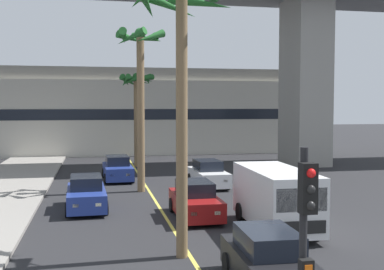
# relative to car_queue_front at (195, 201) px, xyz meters

# --- Properties ---
(lane_stripe_center) EXTENTS (0.14, 56.00, 0.01)m
(lane_stripe_center) POSITION_rel_car_queue_front_xyz_m (-1.24, 4.51, -0.72)
(lane_stripe_center) COLOR #DBCC4C
(lane_stripe_center) RESTS_ON ground
(pier_building_backdrop) EXTENTS (35.10, 8.04, 8.37)m
(pier_building_backdrop) POSITION_rel_car_queue_front_xyz_m (-1.24, 29.32, 3.40)
(pier_building_backdrop) COLOR beige
(pier_building_backdrop) RESTS_ON ground
(car_queue_front) EXTENTS (1.85, 4.11, 1.56)m
(car_queue_front) POSITION_rel_car_queue_front_xyz_m (0.00, 0.00, 0.00)
(car_queue_front) COLOR maroon
(car_queue_front) RESTS_ON ground
(car_queue_second) EXTENTS (1.94, 4.15, 1.56)m
(car_queue_second) POSITION_rel_car_queue_front_xyz_m (-4.62, 2.50, 0.00)
(car_queue_second) COLOR navy
(car_queue_second) RESTS_ON ground
(car_queue_third) EXTENTS (1.90, 4.14, 1.56)m
(car_queue_third) POSITION_rel_car_queue_front_xyz_m (2.36, 7.58, 0.00)
(car_queue_third) COLOR white
(car_queue_third) RESTS_ON ground
(car_queue_fourth) EXTENTS (1.94, 4.16, 1.56)m
(car_queue_fourth) POSITION_rel_car_queue_front_xyz_m (0.25, -8.32, 0.00)
(car_queue_fourth) COLOR black
(car_queue_fourth) RESTS_ON ground
(car_queue_fifth) EXTENTS (1.95, 4.16, 1.56)m
(car_queue_fifth) POSITION_rel_car_queue_front_xyz_m (-2.80, 11.06, 0.00)
(car_queue_fifth) COLOR navy
(car_queue_fifth) RESTS_ON ground
(delivery_van) EXTENTS (2.26, 5.30, 2.36)m
(delivery_van) POSITION_rel_car_queue_front_xyz_m (2.64, -2.58, 0.57)
(delivery_van) COLOR white
(delivery_van) RESTS_ON ground
(traffic_light_median_near) EXTENTS (0.24, 0.37, 4.20)m
(traffic_light_median_near) POSITION_rel_car_queue_front_xyz_m (-1.09, -13.39, 1.99)
(traffic_light_median_near) COLOR black
(traffic_light_median_near) RESTS_ON ground
(palm_tree_near_median) EXTENTS (2.80, 2.91, 9.05)m
(palm_tree_near_median) POSITION_rel_car_queue_front_xyz_m (-1.70, 6.70, 6.14)
(palm_tree_near_median) COLOR brown
(palm_tree_near_median) RESTS_ON ground
(palm_tree_mid_median) EXTENTS (3.52, 3.63, 8.77)m
(palm_tree_mid_median) POSITION_rel_car_queue_front_xyz_m (-1.54, -5.24, 6.48)
(palm_tree_mid_median) COLOR brown
(palm_tree_mid_median) RESTS_ON ground
(palm_tree_far_median) EXTENTS (2.79, 2.83, 7.34)m
(palm_tree_far_median) POSITION_rel_car_queue_front_xyz_m (-0.96, 17.82, 5.05)
(palm_tree_far_median) COLOR brown
(palm_tree_far_median) RESTS_ON ground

